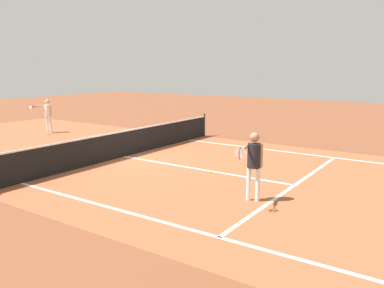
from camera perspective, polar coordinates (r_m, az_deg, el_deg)
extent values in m
plane|color=brown|center=(14.56, -9.77, -1.81)|extent=(60.00, 60.00, 0.00)
cube|color=#9E5433|center=(14.56, -9.77, -1.81)|extent=(10.62, 24.40, 0.00)
cube|color=white|center=(7.92, 1.03, -12.60)|extent=(0.10, 11.89, 0.01)
cube|color=white|center=(15.18, 18.27, -1.68)|extent=(0.10, 11.89, 0.01)
cube|color=white|center=(11.23, 14.63, -5.80)|extent=(8.22, 0.10, 0.01)
cube|color=white|center=(12.61, 0.80, -3.62)|extent=(0.10, 6.40, 0.01)
cylinder|color=#33383D|center=(18.69, 1.79, 2.80)|extent=(0.09, 0.09, 1.07)
cube|color=black|center=(14.47, -9.83, -0.06)|extent=(10.87, 0.02, 0.91)
cube|color=white|center=(14.39, -9.89, 1.82)|extent=(10.87, 0.03, 0.05)
cylinder|color=white|center=(9.65, 9.50, -5.80)|extent=(0.11, 0.11, 0.83)
cylinder|color=white|center=(9.68, 8.20, -5.71)|extent=(0.11, 0.11, 0.83)
cylinder|color=black|center=(9.49, 8.97, -1.67)|extent=(0.32, 0.32, 0.58)
sphere|color=#A87A5B|center=(9.40, 9.05, 0.98)|extent=(0.23, 0.23, 0.23)
cylinder|color=#A87A5B|center=(9.46, 9.99, -1.68)|extent=(0.08, 0.08, 0.56)
cylinder|color=#A87A5B|center=(9.19, 7.71, -0.51)|extent=(0.56, 0.24, 0.08)
cylinder|color=black|center=(8.81, 7.28, -0.99)|extent=(0.22, 0.09, 0.03)
torus|color=red|center=(8.58, 6.99, -1.30)|extent=(0.28, 0.10, 0.28)
cylinder|color=silver|center=(8.58, 6.99, -1.30)|extent=(0.08, 0.24, 0.25)
cylinder|color=white|center=(20.88, -19.80, 2.66)|extent=(0.11, 0.11, 0.82)
cylinder|color=white|center=(21.05, -20.21, 2.69)|extent=(0.11, 0.11, 0.82)
cylinder|color=white|center=(20.88, -20.13, 4.57)|extent=(0.32, 0.32, 0.57)
sphere|color=tan|center=(20.85, -20.21, 5.77)|extent=(0.23, 0.23, 0.23)
cylinder|color=tan|center=(20.76, -19.81, 4.58)|extent=(0.08, 0.08, 0.56)
cylinder|color=tan|center=(20.80, -21.06, 5.14)|extent=(0.56, 0.15, 0.08)
cylinder|color=black|center=(20.55, -21.86, 5.02)|extent=(0.22, 0.05, 0.03)
torus|color=red|center=(20.39, -22.37, 4.95)|extent=(0.28, 0.06, 0.28)
cylinder|color=silver|center=(20.39, -22.37, 4.95)|extent=(0.03, 0.25, 0.25)
sphere|color=#CCE033|center=(14.12, -5.15, -1.96)|extent=(0.07, 0.07, 0.07)
sphere|color=#CCE033|center=(12.13, 2.64, -4.08)|extent=(0.07, 0.07, 0.07)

